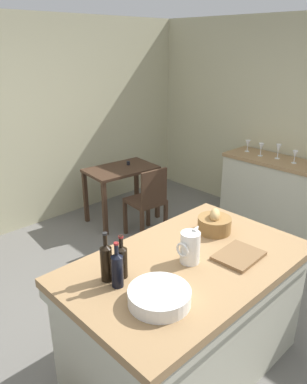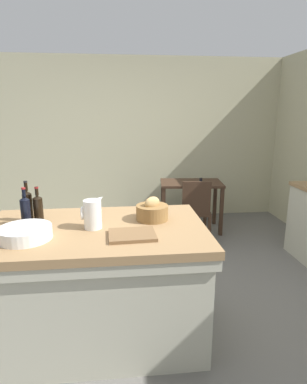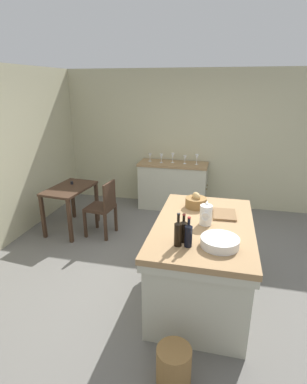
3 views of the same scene
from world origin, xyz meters
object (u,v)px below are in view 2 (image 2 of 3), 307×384
object	(u,v)px
writing_desk	(191,190)
wine_bottle_green	(26,210)
wine_bottle_amber	(28,205)
cutting_board	(132,235)
bread_basket	(152,211)
wooden_chair	(195,210)
pitcher	(92,214)
wash_bowl	(25,233)
wine_bottle_dark	(38,208)
island_table	(96,279)

from	to	relation	value
writing_desk	wine_bottle_green	bearing A→B (deg)	-129.43
wine_bottle_green	wine_bottle_amber	bearing A→B (deg)	94.90
cutting_board	bread_basket	bearing A→B (deg)	63.06
bread_basket	wine_bottle_green	bearing A→B (deg)	-178.53
writing_desk	wooden_chair	size ratio (longest dim) A/B	1.05
writing_desk	pitcher	distance (m)	2.62
wooden_chair	cutting_board	bearing A→B (deg)	-115.71
wooden_chair	writing_desk	bearing A→B (deg)	82.23
wash_bowl	wine_bottle_dark	world-z (taller)	wine_bottle_dark
writing_desk	wooden_chair	xyz separation A→B (m)	(-0.08, -0.60, -0.13)
cutting_board	wine_bottle_green	world-z (taller)	wine_bottle_green
island_table	bread_basket	xyz separation A→B (m)	(0.45, 0.13, 0.49)
island_table	pitcher	distance (m)	0.53
island_table	wine_bottle_dark	world-z (taller)	wine_bottle_dark
wine_bottle_amber	island_table	bearing A→B (deg)	-21.28
wash_bowl	wine_bottle_dark	xyz separation A→B (m)	(0.01, 0.34, 0.07)
wooden_chair	wine_bottle_dark	world-z (taller)	wine_bottle_dark
wash_bowl	writing_desk	bearing A→B (deg)	55.06
bread_basket	cutting_board	distance (m)	0.39
island_table	writing_desk	world-z (taller)	island_table
pitcher	island_table	bearing A→B (deg)	70.94
wine_bottle_green	cutting_board	bearing A→B (deg)	-21.96
writing_desk	wooden_chair	bearing A→B (deg)	-97.77
wooden_chair	wine_bottle_dark	distance (m)	2.25
wooden_chair	wine_bottle_amber	xyz separation A→B (m)	(-1.69, -1.44, 0.55)
island_table	bread_basket	distance (m)	0.68
writing_desk	cutting_board	bearing A→B (deg)	-111.64
cutting_board	wine_bottle_dark	world-z (taller)	wine_bottle_dark
wine_bottle_amber	wine_bottle_green	bearing A→B (deg)	-85.10
wash_bowl	wine_bottle_dark	distance (m)	0.35
island_table	wooden_chair	size ratio (longest dim) A/B	1.84
wooden_chair	wash_bowl	xyz separation A→B (m)	(-1.61, -1.82, 0.46)
wine_bottle_amber	wine_bottle_green	xyz separation A→B (m)	(0.01, -0.09, -0.01)
writing_desk	cutting_board	world-z (taller)	cutting_board
writing_desk	wash_bowl	size ratio (longest dim) A/B	2.70
pitcher	cutting_board	world-z (taller)	pitcher
bread_basket	island_table	bearing A→B (deg)	-163.55
wine_bottle_dark	wine_bottle_green	distance (m)	0.10
island_table	writing_desk	xyz separation A→B (m)	(1.25, 2.25, 0.13)
bread_basket	cutting_board	world-z (taller)	bread_basket
island_table	bread_basket	size ratio (longest dim) A/B	6.57
pitcher	wine_bottle_amber	bearing A→B (deg)	157.14
pitcher	cutting_board	distance (m)	0.36
writing_desk	wine_bottle_amber	size ratio (longest dim) A/B	2.95
writing_desk	pitcher	size ratio (longest dim) A/B	3.71
writing_desk	wash_bowl	distance (m)	2.98
bread_basket	wine_bottle_dark	bearing A→B (deg)	177.97
bread_basket	cutting_board	size ratio (longest dim) A/B	0.79
wash_bowl	wine_bottle_green	distance (m)	0.30
cutting_board	wine_bottle_green	xyz separation A→B (m)	(-0.79, 0.32, 0.11)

